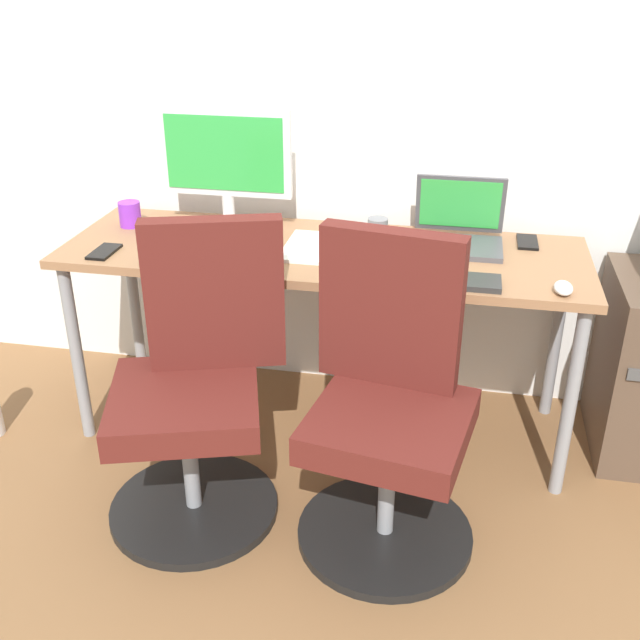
{
  "coord_description": "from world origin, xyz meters",
  "views": [
    {
      "loc": [
        0.46,
        -2.37,
        1.63
      ],
      "look_at": [
        0.0,
        -0.05,
        0.47
      ],
      "focal_mm": 41.83,
      "sensor_mm": 36.0,
      "label": 1
    }
  ],
  "objects_px": {
    "office_chair_right": "(389,411)",
    "coffee_mug": "(130,214)",
    "office_chair_left": "(197,391)",
    "open_laptop": "(458,229)",
    "desktop_monitor": "(226,160)"
  },
  "relations": [
    {
      "from": "desktop_monitor",
      "to": "coffee_mug",
      "type": "height_order",
      "value": "desktop_monitor"
    },
    {
      "from": "coffee_mug",
      "to": "open_laptop",
      "type": "bearing_deg",
      "value": 2.09
    },
    {
      "from": "office_chair_left",
      "to": "office_chair_right",
      "type": "distance_m",
      "value": 0.59
    },
    {
      "from": "coffee_mug",
      "to": "desktop_monitor",
      "type": "bearing_deg",
      "value": 9.83
    },
    {
      "from": "office_chair_left",
      "to": "office_chair_right",
      "type": "relative_size",
      "value": 1.0
    },
    {
      "from": "office_chair_left",
      "to": "desktop_monitor",
      "type": "height_order",
      "value": "desktop_monitor"
    },
    {
      "from": "office_chair_right",
      "to": "coffee_mug",
      "type": "relative_size",
      "value": 10.22
    },
    {
      "from": "office_chair_right",
      "to": "coffee_mug",
      "type": "distance_m",
      "value": 1.26
    },
    {
      "from": "office_chair_left",
      "to": "office_chair_right",
      "type": "xyz_separation_m",
      "value": [
        0.59,
        0.0,
        0.0
      ]
    },
    {
      "from": "office_chair_left",
      "to": "desktop_monitor",
      "type": "bearing_deg",
      "value": 97.85
    },
    {
      "from": "office_chair_left",
      "to": "open_laptop",
      "type": "distance_m",
      "value": 1.05
    },
    {
      "from": "office_chair_right",
      "to": "open_laptop",
      "type": "bearing_deg",
      "value": 76.97
    },
    {
      "from": "office_chair_left",
      "to": "open_laptop",
      "type": "height_order",
      "value": "open_laptop"
    },
    {
      "from": "desktop_monitor",
      "to": "open_laptop",
      "type": "distance_m",
      "value": 0.86
    },
    {
      "from": "office_chair_right",
      "to": "coffee_mug",
      "type": "xyz_separation_m",
      "value": [
        -1.05,
        0.61,
        0.34
      ]
    }
  ]
}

